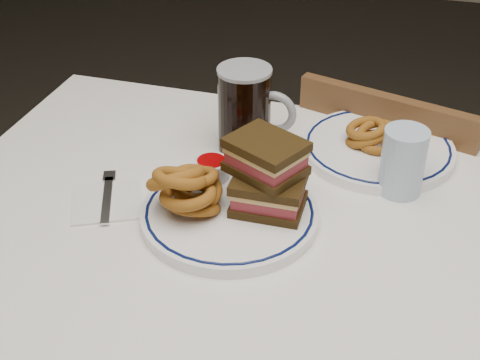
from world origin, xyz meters
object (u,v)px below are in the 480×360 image
(main_plate, at_px, (230,214))
(reuben_sandwich, at_px, (267,175))
(beer_mug, at_px, (246,109))
(chair_far, at_px, (386,219))
(far_plate, at_px, (378,148))

(main_plate, relative_size, reuben_sandwich, 2.04)
(beer_mug, bearing_deg, reuben_sandwich, -64.67)
(beer_mug, bearing_deg, chair_far, 43.34)
(chair_far, distance_m, beer_mug, 0.55)
(reuben_sandwich, bearing_deg, far_plate, 58.15)
(main_plate, height_order, reuben_sandwich, reuben_sandwich)
(main_plate, distance_m, reuben_sandwich, 0.09)
(far_plate, bearing_deg, beer_mug, -167.19)
(reuben_sandwich, relative_size, far_plate, 0.50)
(beer_mug, height_order, far_plate, beer_mug)
(beer_mug, bearing_deg, far_plate, 12.81)
(main_plate, bearing_deg, reuben_sandwich, 29.10)
(reuben_sandwich, xyz_separation_m, beer_mug, (-0.09, 0.19, 0.01))
(beer_mug, distance_m, far_plate, 0.26)
(main_plate, xyz_separation_m, reuben_sandwich, (0.06, 0.03, 0.07))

